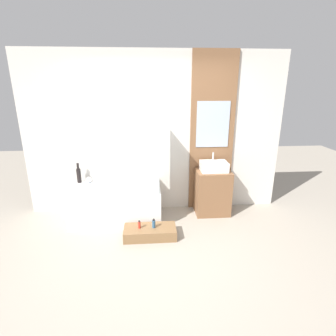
% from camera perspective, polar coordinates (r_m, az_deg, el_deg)
% --- Properties ---
extents(ground_plane, '(12.00, 12.00, 0.00)m').
position_cam_1_polar(ground_plane, '(3.39, -1.69, -20.34)').
color(ground_plane, '#A39989').
extents(wall_tiled_back, '(4.20, 0.06, 2.60)m').
position_cam_1_polar(wall_tiled_back, '(4.31, -2.85, 7.25)').
color(wall_tiled_back, silver).
rests_on(wall_tiled_back, ground_plane).
extents(wall_wood_accent, '(0.72, 0.04, 2.60)m').
position_cam_1_polar(wall_wood_accent, '(4.38, 9.58, 7.37)').
color(wall_wood_accent, brown).
rests_on(wall_wood_accent, ground_plane).
extents(bathtub, '(1.39, 0.69, 0.55)m').
position_cam_1_polar(bathtub, '(4.28, -11.14, -7.55)').
color(bathtub, white).
rests_on(bathtub, ground_plane).
extents(glass_shower_screen, '(0.01, 0.51, 1.10)m').
position_cam_1_polar(glass_shower_screen, '(3.90, -2.23, 3.16)').
color(glass_shower_screen, silver).
rests_on(glass_shower_screen, bathtub).
extents(wooden_step_bench, '(0.74, 0.33, 0.15)m').
position_cam_1_polar(wooden_step_bench, '(3.85, -3.93, -13.78)').
color(wooden_step_bench, olive).
rests_on(wooden_step_bench, ground_plane).
extents(vanity_cabinet, '(0.56, 0.42, 0.75)m').
position_cam_1_polar(vanity_cabinet, '(4.44, 9.64, -5.19)').
color(vanity_cabinet, brown).
rests_on(vanity_cabinet, ground_plane).
extents(sink, '(0.43, 0.30, 0.29)m').
position_cam_1_polar(sink, '(4.28, 9.95, 0.36)').
color(sink, white).
rests_on(sink, vanity_cabinet).
extents(vase_tall_dark, '(0.07, 0.07, 0.33)m').
position_cam_1_polar(vase_tall_dark, '(4.49, -18.86, -1.38)').
color(vase_tall_dark, black).
rests_on(vase_tall_dark, bathtub).
extents(vase_round_light, '(0.09, 0.09, 0.09)m').
position_cam_1_polar(vase_round_light, '(4.47, -16.82, -2.46)').
color(vase_round_light, white).
rests_on(vase_round_light, bathtub).
extents(bottle_soap_primary, '(0.04, 0.04, 0.12)m').
position_cam_1_polar(bottle_soap_primary, '(3.79, -6.26, -12.17)').
color(bottle_soap_primary, red).
rests_on(bottle_soap_primary, wooden_step_bench).
extents(bottle_soap_secondary, '(0.05, 0.05, 0.13)m').
position_cam_1_polar(bottle_soap_secondary, '(3.78, -3.12, -12.02)').
color(bottle_soap_secondary, '#2D567A').
rests_on(bottle_soap_secondary, wooden_step_bench).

